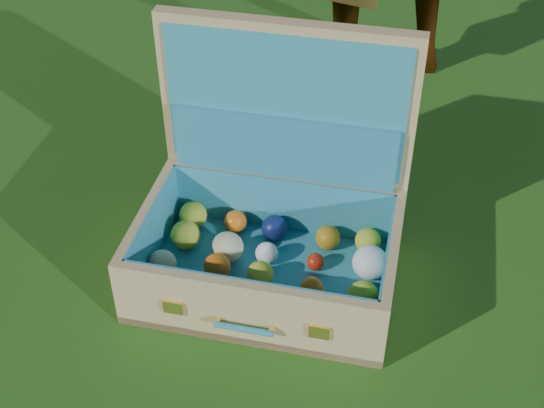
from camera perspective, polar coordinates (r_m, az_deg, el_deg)
The scene contains 2 objects.
ground at distance 1.68m, azimuth -6.26°, elevation -5.30°, with size 60.00×60.00×0.00m, color #215114.
suitcase at distance 1.60m, azimuth -0.02°, elevation -0.66°, with size 0.56×0.43×0.52m.
Camera 1 is at (0.37, -1.14, 1.17)m, focal length 50.00 mm.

